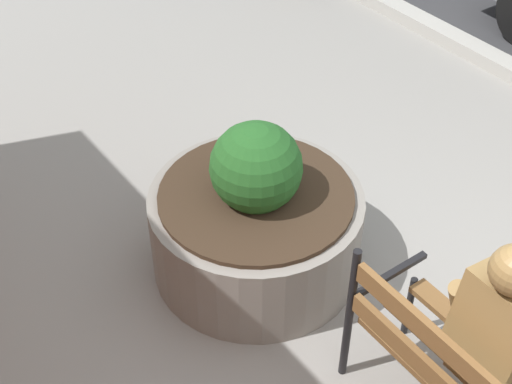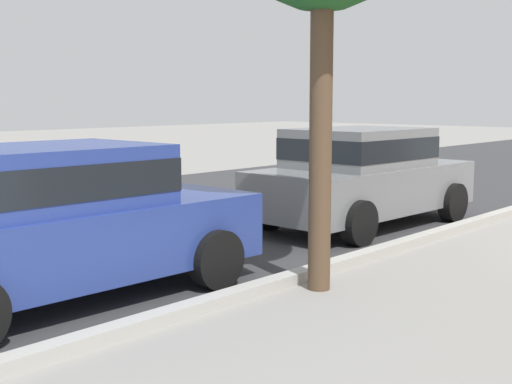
# 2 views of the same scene
# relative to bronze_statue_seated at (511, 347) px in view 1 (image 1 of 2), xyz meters

# --- Properties ---
(bronze_statue_seated) EXTENTS (0.65, 0.76, 1.37)m
(bronze_statue_seated) POSITION_rel_bronze_statue_seated_xyz_m (0.00, 0.00, 0.00)
(bronze_statue_seated) COLOR olive
(bronze_statue_seated) RESTS_ON ground
(concrete_planter) EXTENTS (1.29, 1.29, 1.06)m
(concrete_planter) POSITION_rel_bronze_statue_seated_xyz_m (-1.62, -0.25, -0.31)
(concrete_planter) COLOR gray
(concrete_planter) RESTS_ON ground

